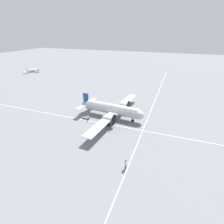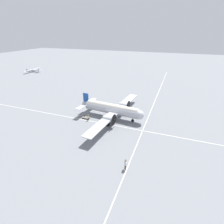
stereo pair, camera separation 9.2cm
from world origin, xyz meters
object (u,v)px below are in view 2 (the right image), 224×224
Objects in this scene: baggage_cart at (86,117)px; suitcase_upright_spare at (85,116)px; light_aircraft_distant at (33,70)px; airliner_main at (113,109)px; crew_foreground at (125,164)px; suitcase_near_door at (88,116)px; passenger_boarding at (88,117)px.

suitcase_upright_spare is at bearing 150.29° from baggage_cart.
light_aircraft_distant reaches higher than suitcase_upright_spare.
crew_foreground is (-16.51, -8.09, -1.21)m from airliner_main.
airliner_main is at bearing -72.08° from suitcase_near_door.
passenger_boarding is 0.14× the size of light_aircraft_distant.
airliner_main reaches higher than passenger_boarding.
airliner_main is 14.34× the size of crew_foreground.
crew_foreground is at bearing -58.46° from airliner_main.
crew_foreground is 3.03× the size of suitcase_upright_spare.
suitcase_near_door is at bearing -0.86° from crew_foreground.
passenger_boarding is at bearing 143.63° from light_aircraft_distant.
suitcase_upright_spare is 0.70m from baggage_cart.
suitcase_near_door is at bearing 78.04° from baggage_cart.
crew_foreground is 18.64m from passenger_boarding.
airliner_main is at bearing 107.17° from passenger_boarding.
suitcase_upright_spare is at bearing -155.54° from airliner_main.
suitcase_near_door reaches higher than baggage_cart.
light_aircraft_distant is (37.87, 52.01, 0.58)m from suitcase_upright_spare.
light_aircraft_distant is (39.01, 53.67, -0.13)m from passenger_boarding.
suitcase_upright_spare reaches higher than baggage_cart.
light_aircraft_distant is at bearing -142.66° from passenger_boarding.
suitcase_upright_spare is at bearing -141.12° from passenger_boarding.
crew_foreground reaches higher than baggage_cart.
light_aircraft_distant is at bearing 54.66° from suitcase_near_door.
suitcase_upright_spare is at bearing 143.58° from light_aircraft_distant.
airliner_main is 2.36× the size of light_aircraft_distant.
baggage_cart is at bearing 164.19° from suitcase_near_door.
crew_foreground is 19.96m from baggage_cart.
crew_foreground is 20.65m from suitcase_upright_spare.
passenger_boarding reaches higher than suitcase_near_door.
crew_foreground is at bearing -135.55° from suitcase_near_door.
light_aircraft_distant is at bearing 53.94° from suitcase_upright_spare.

